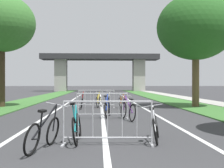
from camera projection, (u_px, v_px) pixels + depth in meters
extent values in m
cube|color=#386B2D|center=(38.00, 99.00, 27.56)|extent=(2.65, 61.69, 0.05)
cube|color=#386B2D|center=(162.00, 98.00, 28.06)|extent=(2.65, 61.69, 0.05)
cube|color=#9E9B93|center=(185.00, 98.00, 28.16)|extent=(1.81, 61.69, 0.08)
cube|color=silver|center=(101.00, 104.00, 20.43)|extent=(0.14, 35.69, 0.01)
cube|color=silver|center=(137.00, 104.00, 20.53)|extent=(0.14, 35.69, 0.01)
cube|color=silver|center=(65.00, 104.00, 20.32)|extent=(0.14, 35.69, 0.01)
cube|color=#2D2D30|center=(100.00, 57.00, 53.52)|extent=(20.96, 4.18, 0.94)
cube|color=#9E9B93|center=(61.00, 75.00, 53.23)|extent=(2.05, 2.40, 5.68)
cube|color=#9E9B93|center=(139.00, 76.00, 53.83)|extent=(2.05, 2.40, 5.68)
cylinder|color=#3D2D1E|center=(1.00, 78.00, 17.86)|extent=(0.44, 0.44, 3.54)
ellipsoid|color=#38702D|center=(1.00, 23.00, 17.85)|extent=(4.06, 4.06, 3.45)
cylinder|color=brown|center=(196.00, 82.00, 18.02)|extent=(0.42, 0.42, 3.10)
ellipsoid|color=#23561E|center=(196.00, 27.00, 18.01)|extent=(4.69, 4.69, 3.99)
cylinder|color=#ADADB2|center=(63.00, 123.00, 6.98)|extent=(0.04, 0.04, 1.05)
cube|color=#ADADB2|center=(63.00, 145.00, 6.98)|extent=(0.08, 0.44, 0.03)
cylinder|color=#ADADB2|center=(152.00, 123.00, 6.98)|extent=(0.04, 0.04, 1.05)
cube|color=#ADADB2|center=(152.00, 145.00, 6.98)|extent=(0.08, 0.44, 0.03)
cylinder|color=#ADADB2|center=(107.00, 101.00, 6.98)|extent=(2.07, 0.13, 0.04)
cylinder|color=#ADADB2|center=(107.00, 138.00, 6.98)|extent=(2.07, 0.13, 0.04)
cylinder|color=#ADADB2|center=(78.00, 119.00, 6.98)|extent=(0.02, 0.02, 0.87)
cylinder|color=#ADADB2|center=(93.00, 119.00, 6.98)|extent=(0.02, 0.02, 0.87)
cylinder|color=#ADADB2|center=(107.00, 119.00, 6.98)|extent=(0.02, 0.02, 0.87)
cylinder|color=#ADADB2|center=(122.00, 119.00, 6.98)|extent=(0.02, 0.02, 0.87)
cylinder|color=#ADADB2|center=(137.00, 119.00, 6.98)|extent=(0.02, 0.02, 0.87)
cylinder|color=#ADADB2|center=(77.00, 106.00, 12.21)|extent=(0.04, 0.04, 1.05)
cube|color=#ADADB2|center=(77.00, 118.00, 12.21)|extent=(0.07, 0.44, 0.03)
cylinder|color=#ADADB2|center=(127.00, 106.00, 12.27)|extent=(0.04, 0.04, 1.05)
cube|color=#ADADB2|center=(127.00, 118.00, 12.27)|extent=(0.07, 0.44, 0.03)
cylinder|color=#ADADB2|center=(102.00, 94.00, 12.24)|extent=(2.07, 0.07, 0.04)
cylinder|color=#ADADB2|center=(102.00, 114.00, 12.24)|extent=(2.07, 0.07, 0.04)
cylinder|color=#ADADB2|center=(85.00, 104.00, 12.22)|extent=(0.02, 0.02, 0.87)
cylinder|color=#ADADB2|center=(94.00, 104.00, 12.23)|extent=(0.02, 0.02, 0.87)
cylinder|color=#ADADB2|center=(102.00, 104.00, 12.24)|extent=(0.02, 0.02, 0.87)
cylinder|color=#ADADB2|center=(110.00, 104.00, 12.25)|extent=(0.02, 0.02, 0.87)
cylinder|color=#ADADB2|center=(119.00, 104.00, 12.26)|extent=(0.02, 0.02, 0.87)
cylinder|color=#ADADB2|center=(79.00, 99.00, 17.46)|extent=(0.04, 0.04, 1.05)
cube|color=#ADADB2|center=(79.00, 108.00, 17.47)|extent=(0.06, 0.44, 0.03)
cylinder|color=#ADADB2|center=(114.00, 99.00, 17.53)|extent=(0.04, 0.04, 1.05)
cube|color=#ADADB2|center=(114.00, 108.00, 17.53)|extent=(0.06, 0.44, 0.03)
cylinder|color=#ADADB2|center=(96.00, 90.00, 17.50)|extent=(2.07, 0.06, 0.04)
cylinder|color=#ADADB2|center=(96.00, 105.00, 17.50)|extent=(2.07, 0.06, 0.04)
cylinder|color=#ADADB2|center=(85.00, 98.00, 17.48)|extent=(0.02, 0.02, 0.87)
cylinder|color=#ADADB2|center=(90.00, 97.00, 17.49)|extent=(0.02, 0.02, 0.87)
cylinder|color=#ADADB2|center=(96.00, 97.00, 17.50)|extent=(0.02, 0.02, 0.87)
cylinder|color=#ADADB2|center=(102.00, 97.00, 17.51)|extent=(0.02, 0.02, 0.87)
cylinder|color=#ADADB2|center=(108.00, 97.00, 17.52)|extent=(0.02, 0.02, 0.87)
torus|color=black|center=(107.00, 103.00, 16.67)|extent=(0.22, 0.69, 0.67)
torus|color=black|center=(108.00, 102.00, 17.65)|extent=(0.22, 0.69, 0.67)
cylinder|color=silver|center=(108.00, 97.00, 17.13)|extent=(0.23, 0.95, 0.62)
cylinder|color=silver|center=(108.00, 98.00, 16.95)|extent=(0.15, 0.13, 0.60)
cylinder|color=silver|center=(107.00, 103.00, 16.83)|extent=(0.04, 0.32, 0.08)
cylinder|color=silver|center=(109.00, 97.00, 17.62)|extent=(0.15, 0.10, 0.59)
cube|color=black|center=(109.00, 93.00, 16.91)|extent=(0.13, 0.25, 0.07)
cylinder|color=#99999E|center=(110.00, 92.00, 17.59)|extent=(0.42, 0.06, 0.11)
torus|color=black|center=(32.00, 139.00, 5.92)|extent=(0.32, 0.70, 0.67)
torus|color=black|center=(53.00, 131.00, 6.97)|extent=(0.32, 0.70, 0.67)
cylinder|color=black|center=(45.00, 121.00, 6.41)|extent=(0.39, 1.00, 0.66)
cylinder|color=black|center=(41.00, 125.00, 6.21)|extent=(0.14, 0.15, 0.60)
cylinder|color=black|center=(36.00, 139.00, 6.09)|extent=(0.10, 0.34, 0.08)
cylinder|color=black|center=(55.00, 118.00, 6.93)|extent=(0.14, 0.12, 0.63)
cube|color=black|center=(42.00, 111.00, 6.16)|extent=(0.16, 0.26, 0.07)
cylinder|color=#99999E|center=(57.00, 105.00, 6.89)|extent=(0.52, 0.15, 0.12)
torus|color=black|center=(155.00, 132.00, 7.00)|extent=(0.28, 0.65, 0.63)
torus|color=black|center=(156.00, 126.00, 7.98)|extent=(0.28, 0.65, 0.63)
cylinder|color=#B7B7BC|center=(154.00, 118.00, 7.48)|extent=(0.15, 0.97, 0.58)
cylinder|color=#B7B7BC|center=(154.00, 120.00, 7.29)|extent=(0.16, 0.09, 0.57)
cylinder|color=#B7B7BC|center=(156.00, 132.00, 7.16)|extent=(0.10, 0.32, 0.07)
cylinder|color=#B7B7BC|center=(154.00, 116.00, 7.97)|extent=(0.14, 0.07, 0.55)
cube|color=black|center=(152.00, 109.00, 7.26)|extent=(0.16, 0.26, 0.07)
cylinder|color=#99999E|center=(153.00, 106.00, 7.95)|extent=(0.52, 0.14, 0.12)
torus|color=black|center=(75.00, 132.00, 6.87)|extent=(0.15, 0.68, 0.68)
torus|color=black|center=(79.00, 125.00, 7.87)|extent=(0.15, 0.68, 0.68)
cylinder|color=#197A7F|center=(75.00, 118.00, 7.34)|extent=(0.09, 0.98, 0.57)
cylinder|color=#197A7F|center=(75.00, 118.00, 7.15)|extent=(0.14, 0.12, 0.68)
cylinder|color=#197A7F|center=(76.00, 132.00, 7.03)|extent=(0.04, 0.33, 0.08)
cylinder|color=#197A7F|center=(77.00, 115.00, 7.85)|extent=(0.11, 0.09, 0.54)
cube|color=black|center=(73.00, 104.00, 7.11)|extent=(0.11, 0.24, 0.06)
cylinder|color=#99999E|center=(76.00, 105.00, 7.82)|extent=(0.50, 0.04, 0.09)
torus|color=black|center=(132.00, 113.00, 11.26)|extent=(0.26, 0.69, 0.68)
torus|color=black|center=(123.00, 110.00, 12.31)|extent=(0.26, 0.69, 0.68)
cylinder|color=#662884|center=(129.00, 104.00, 11.76)|extent=(0.23, 1.05, 0.64)
cylinder|color=#662884|center=(130.00, 106.00, 11.56)|extent=(0.12, 0.11, 0.55)
cylinder|color=#662884|center=(131.00, 113.00, 11.42)|extent=(0.11, 0.35, 0.08)
cylinder|color=#662884|center=(124.00, 103.00, 12.29)|extent=(0.11, 0.08, 0.60)
cube|color=black|center=(131.00, 99.00, 11.53)|extent=(0.16, 0.26, 0.06)
cylinder|color=#99999E|center=(125.00, 96.00, 12.27)|extent=(0.53, 0.15, 0.08)
torus|color=black|center=(97.00, 103.00, 17.41)|extent=(0.26, 0.65, 0.64)
torus|color=black|center=(101.00, 102.00, 18.44)|extent=(0.26, 0.65, 0.64)
cylinder|color=gold|center=(98.00, 97.00, 17.91)|extent=(0.15, 1.01, 0.61)
cylinder|color=gold|center=(98.00, 99.00, 17.71)|extent=(0.14, 0.10, 0.54)
cylinder|color=gold|center=(98.00, 103.00, 17.57)|extent=(0.10, 0.34, 0.08)
cylinder|color=gold|center=(100.00, 97.00, 18.42)|extent=(0.13, 0.07, 0.58)
cube|color=black|center=(97.00, 94.00, 17.68)|extent=(0.15, 0.26, 0.06)
cylinder|color=#99999E|center=(99.00, 92.00, 18.40)|extent=(0.50, 0.13, 0.10)
torus|color=black|center=(106.00, 110.00, 12.27)|extent=(0.20, 0.69, 0.68)
torus|color=black|center=(109.00, 108.00, 13.35)|extent=(0.20, 0.69, 0.68)
cylinder|color=#1E389E|center=(107.00, 102.00, 12.79)|extent=(0.13, 1.06, 0.65)
cylinder|color=#1E389E|center=(106.00, 103.00, 12.58)|extent=(0.12, 0.12, 0.63)
cylinder|color=#1E389E|center=(107.00, 110.00, 12.44)|extent=(0.08, 0.35, 0.08)
cylinder|color=#1E389E|center=(108.00, 101.00, 13.33)|extent=(0.11, 0.09, 0.62)
cube|color=black|center=(106.00, 96.00, 12.54)|extent=(0.14, 0.25, 0.06)
cylinder|color=#99999E|center=(107.00, 94.00, 13.31)|extent=(0.55, 0.10, 0.08)
torus|color=black|center=(120.00, 103.00, 17.60)|extent=(0.28, 0.62, 0.60)
torus|color=black|center=(125.00, 104.00, 16.67)|extent=(0.28, 0.62, 0.60)
cylinder|color=orange|center=(122.00, 98.00, 17.14)|extent=(0.16, 0.94, 0.60)
cylinder|color=orange|center=(121.00, 100.00, 17.32)|extent=(0.15, 0.09, 0.50)
cylinder|color=orange|center=(121.00, 103.00, 17.45)|extent=(0.11, 0.31, 0.07)
cylinder|color=orange|center=(124.00, 99.00, 16.68)|extent=(0.15, 0.06, 0.57)
cube|color=black|center=(120.00, 95.00, 17.34)|extent=(0.16, 0.26, 0.07)
cylinder|color=#99999E|center=(123.00, 94.00, 16.69)|extent=(0.49, 0.14, 0.12)
torus|color=black|center=(82.00, 104.00, 16.40)|extent=(0.14, 0.65, 0.65)
torus|color=black|center=(82.00, 102.00, 17.49)|extent=(0.14, 0.65, 0.65)
cylinder|color=red|center=(82.00, 98.00, 16.92)|extent=(0.08, 1.07, 0.66)
cylinder|color=red|center=(82.00, 99.00, 16.71)|extent=(0.12, 0.13, 0.59)
cylinder|color=red|center=(82.00, 104.00, 16.57)|extent=(0.04, 0.35, 0.08)
cylinder|color=red|center=(83.00, 97.00, 17.47)|extent=(0.11, 0.09, 0.63)
cube|color=black|center=(83.00, 94.00, 16.68)|extent=(0.11, 0.24, 0.06)
cylinder|color=#99999E|center=(83.00, 92.00, 17.44)|extent=(0.44, 0.04, 0.08)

